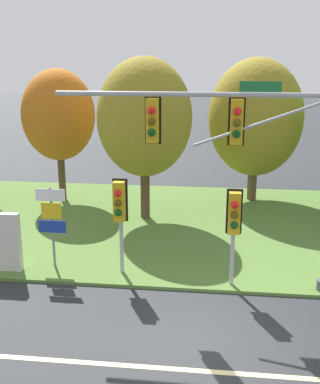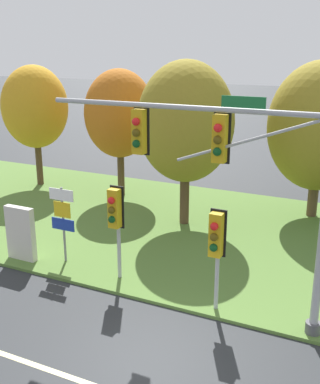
{
  "view_description": "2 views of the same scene",
  "coord_description": "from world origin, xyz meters",
  "px_view_note": "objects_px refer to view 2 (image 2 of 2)",
  "views": [
    {
      "loc": [
        0.05,
        -10.36,
        6.67
      ],
      "look_at": [
        -1.62,
        3.83,
        2.65
      ],
      "focal_mm": 45.0,
      "sensor_mm": 36.0,
      "label": 1
    },
    {
      "loc": [
        4.44,
        -8.6,
        7.26
      ],
      "look_at": [
        -1.48,
        3.69,
        3.05
      ],
      "focal_mm": 45.0,
      "sensor_mm": 36.0,
      "label": 2
    }
  ],
  "objects_px": {
    "pedestrian_signal_further_along": "(115,214)",
    "tree_mid_verge": "(320,127)",
    "tree_nearest_road": "(35,107)",
    "tree_left_of_mast": "(120,114)",
    "pedestrian_signal_near_kerb": "(216,240)",
    "route_sign_post": "(63,215)",
    "traffic_signal_mast": "(243,160)",
    "tree_behind_signpost": "(186,122)",
    "info_kiosk": "(21,234)"
  },
  "relations": [
    {
      "from": "traffic_signal_mast",
      "to": "info_kiosk",
      "type": "distance_m",
      "value": 8.45
    },
    {
      "from": "pedestrian_signal_near_kerb",
      "to": "tree_nearest_road",
      "type": "bearing_deg",
      "value": 147.45
    },
    {
      "from": "tree_behind_signpost",
      "to": "info_kiosk",
      "type": "height_order",
      "value": "tree_behind_signpost"
    },
    {
      "from": "traffic_signal_mast",
      "to": "tree_left_of_mast",
      "type": "bearing_deg",
      "value": 135.63
    },
    {
      "from": "route_sign_post",
      "to": "tree_left_of_mast",
      "type": "bearing_deg",
      "value": 105.67
    },
    {
      "from": "traffic_signal_mast",
      "to": "pedestrian_signal_further_along",
      "type": "bearing_deg",
      "value": 174.71
    },
    {
      "from": "route_sign_post",
      "to": "tree_mid_verge",
      "type": "relative_size",
      "value": 0.4
    },
    {
      "from": "pedestrian_signal_near_kerb",
      "to": "traffic_signal_mast",
      "type": "bearing_deg",
      "value": 9.2
    },
    {
      "from": "pedestrian_signal_further_along",
      "to": "tree_nearest_road",
      "type": "height_order",
      "value": "tree_nearest_road"
    },
    {
      "from": "pedestrian_signal_further_along",
      "to": "tree_mid_verge",
      "type": "bearing_deg",
      "value": 62.49
    },
    {
      "from": "tree_nearest_road",
      "to": "tree_left_of_mast",
      "type": "distance_m",
      "value": 4.85
    },
    {
      "from": "traffic_signal_mast",
      "to": "pedestrian_signal_near_kerb",
      "type": "height_order",
      "value": "traffic_signal_mast"
    },
    {
      "from": "tree_behind_signpost",
      "to": "tree_mid_verge",
      "type": "height_order",
      "value": "tree_behind_signpost"
    },
    {
      "from": "tree_left_of_mast",
      "to": "pedestrian_signal_near_kerb",
      "type": "bearing_deg",
      "value": -46.78
    },
    {
      "from": "traffic_signal_mast",
      "to": "info_kiosk",
      "type": "relative_size",
      "value": 4.18
    },
    {
      "from": "tree_nearest_road",
      "to": "info_kiosk",
      "type": "relative_size",
      "value": 3.25
    },
    {
      "from": "tree_nearest_road",
      "to": "tree_left_of_mast",
      "type": "relative_size",
      "value": 1.01
    },
    {
      "from": "pedestrian_signal_further_along",
      "to": "traffic_signal_mast",
      "type": "bearing_deg",
      "value": -5.29
    },
    {
      "from": "pedestrian_signal_near_kerb",
      "to": "tree_mid_verge",
      "type": "relative_size",
      "value": 0.45
    },
    {
      "from": "pedestrian_signal_near_kerb",
      "to": "tree_nearest_road",
      "type": "relative_size",
      "value": 0.48
    },
    {
      "from": "tree_nearest_road",
      "to": "tree_behind_signpost",
      "type": "height_order",
      "value": "tree_behind_signpost"
    },
    {
      "from": "pedestrian_signal_near_kerb",
      "to": "pedestrian_signal_further_along",
      "type": "bearing_deg",
      "value": 172.24
    },
    {
      "from": "route_sign_post",
      "to": "tree_behind_signpost",
      "type": "distance_m",
      "value": 6.2
    },
    {
      "from": "pedestrian_signal_near_kerb",
      "to": "pedestrian_signal_further_along",
      "type": "height_order",
      "value": "pedestrian_signal_further_along"
    },
    {
      "from": "traffic_signal_mast",
      "to": "tree_mid_verge",
      "type": "relative_size",
      "value": 1.2
    },
    {
      "from": "tree_nearest_road",
      "to": "tree_behind_signpost",
      "type": "relative_size",
      "value": 0.93
    },
    {
      "from": "route_sign_post",
      "to": "tree_behind_signpost",
      "type": "height_order",
      "value": "tree_behind_signpost"
    },
    {
      "from": "route_sign_post",
      "to": "tree_nearest_road",
      "type": "height_order",
      "value": "tree_nearest_road"
    },
    {
      "from": "traffic_signal_mast",
      "to": "tree_mid_verge",
      "type": "bearing_deg",
      "value": 86.27
    },
    {
      "from": "route_sign_post",
      "to": "tree_nearest_road",
      "type": "xyz_separation_m",
      "value": [
        -6.93,
        7.22,
        2.38
      ]
    },
    {
      "from": "pedestrian_signal_further_along",
      "to": "tree_nearest_road",
      "type": "bearing_deg",
      "value": 140.51
    },
    {
      "from": "route_sign_post",
      "to": "tree_mid_verge",
      "type": "distance_m",
      "value": 11.11
    },
    {
      "from": "traffic_signal_mast",
      "to": "tree_nearest_road",
      "type": "height_order",
      "value": "traffic_signal_mast"
    },
    {
      "from": "info_kiosk",
      "to": "tree_nearest_road",
      "type": "bearing_deg",
      "value": 125.43
    },
    {
      "from": "pedestrian_signal_near_kerb",
      "to": "route_sign_post",
      "type": "bearing_deg",
      "value": 171.63
    },
    {
      "from": "tree_left_of_mast",
      "to": "tree_behind_signpost",
      "type": "xyz_separation_m",
      "value": [
        4.32,
        -2.23,
        0.22
      ]
    },
    {
      "from": "tree_mid_verge",
      "to": "pedestrian_signal_near_kerb",
      "type": "bearing_deg",
      "value": -97.27
    },
    {
      "from": "pedestrian_signal_near_kerb",
      "to": "route_sign_post",
      "type": "distance_m",
      "value": 5.77
    },
    {
      "from": "pedestrian_signal_near_kerb",
      "to": "tree_left_of_mast",
      "type": "relative_size",
      "value": 0.49
    },
    {
      "from": "pedestrian_signal_further_along",
      "to": "tree_nearest_road",
      "type": "relative_size",
      "value": 0.49
    },
    {
      "from": "pedestrian_signal_further_along",
      "to": "tree_mid_verge",
      "type": "relative_size",
      "value": 0.46
    },
    {
      "from": "route_sign_post",
      "to": "pedestrian_signal_near_kerb",
      "type": "bearing_deg",
      "value": -8.37
    },
    {
      "from": "traffic_signal_mast",
      "to": "tree_behind_signpost",
      "type": "xyz_separation_m",
      "value": [
        -4.05,
        5.95,
        -0.16
      ]
    },
    {
      "from": "traffic_signal_mast",
      "to": "pedestrian_signal_near_kerb",
      "type": "xyz_separation_m",
      "value": [
        -0.59,
        -0.09,
        -2.24
      ]
    },
    {
      "from": "traffic_signal_mast",
      "to": "pedestrian_signal_further_along",
      "type": "xyz_separation_m",
      "value": [
        -4.0,
        0.37,
        -2.16
      ]
    },
    {
      "from": "tree_nearest_road",
      "to": "pedestrian_signal_near_kerb",
      "type": "bearing_deg",
      "value": -32.55
    },
    {
      "from": "traffic_signal_mast",
      "to": "tree_behind_signpost",
      "type": "bearing_deg",
      "value": 124.23
    },
    {
      "from": "pedestrian_signal_near_kerb",
      "to": "tree_left_of_mast",
      "type": "distance_m",
      "value": 11.51
    },
    {
      "from": "traffic_signal_mast",
      "to": "tree_mid_verge",
      "type": "height_order",
      "value": "traffic_signal_mast"
    },
    {
      "from": "tree_left_of_mast",
      "to": "tree_mid_verge",
      "type": "bearing_deg",
      "value": 6.42
    }
  ]
}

